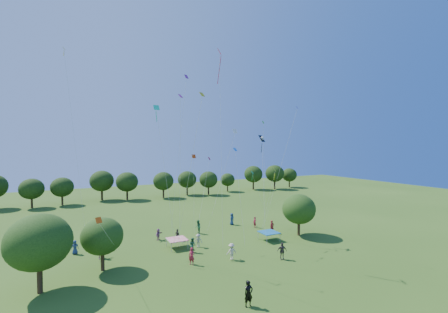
# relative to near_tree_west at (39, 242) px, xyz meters

# --- Properties ---
(near_tree_west) EXTENTS (5.11, 5.11, 6.55)m
(near_tree_west) POSITION_rel_near_tree_west_xyz_m (0.00, 0.00, 0.00)
(near_tree_west) COLOR #422B19
(near_tree_west) RESTS_ON ground
(near_tree_north) EXTENTS (3.96, 3.96, 5.15)m
(near_tree_north) POSITION_rel_near_tree_west_xyz_m (5.01, 2.49, -0.88)
(near_tree_north) COLOR #422B19
(near_tree_north) RESTS_ON ground
(near_tree_east) EXTENTS (4.46, 4.46, 5.61)m
(near_tree_east) POSITION_rel_near_tree_west_xyz_m (29.76, 2.85, -0.64)
(near_tree_east) COLOR #422B19
(near_tree_east) RESTS_ON ground
(treeline) EXTENTS (88.01, 8.77, 6.77)m
(treeline) POSITION_rel_near_tree_west_xyz_m (15.20, 41.31, -0.15)
(treeline) COLOR #422B19
(treeline) RESTS_ON ground
(tent_red_stripe) EXTENTS (2.20, 2.20, 1.10)m
(tent_red_stripe) POSITION_rel_near_tree_west_xyz_m (13.46, 5.41, -3.20)
(tent_red_stripe) COLOR red
(tent_red_stripe) RESTS_ON ground
(tent_blue) EXTENTS (2.20, 2.20, 1.10)m
(tent_blue) POSITION_rel_near_tree_west_xyz_m (24.87, 2.87, -3.20)
(tent_blue) COLOR #15598D
(tent_blue) RESTS_ON ground
(man_in_black) EXTENTS (0.74, 0.48, 1.98)m
(man_in_black) POSITION_rel_near_tree_west_xyz_m (14.27, -9.54, -3.25)
(man_in_black) COLOR black
(man_in_black) RESTS_ON ground
(crowd_person_0) EXTENTS (0.91, 0.97, 1.76)m
(crowd_person_0) POSITION_rel_near_tree_west_xyz_m (4.19, 12.82, -3.36)
(crowd_person_0) COLOR navy
(crowd_person_0) RESTS_ON ground
(crowd_person_1) EXTENTS (0.68, 0.45, 1.79)m
(crowd_person_1) POSITION_rel_near_tree_west_xyz_m (27.12, 5.31, -3.34)
(crowd_person_1) COLOR maroon
(crowd_person_1) RESTS_ON ground
(crowd_person_2) EXTENTS (0.68, 0.92, 1.66)m
(crowd_person_2) POSITION_rel_near_tree_west_xyz_m (14.60, 3.24, -3.41)
(crowd_person_2) COLOR #25573B
(crowd_person_2) RESTS_ON ground
(crowd_person_3) EXTENTS (1.10, 1.04, 1.60)m
(crowd_person_3) POSITION_rel_near_tree_west_xyz_m (15.81, 4.54, -3.43)
(crowd_person_3) COLOR #A9A287
(crowd_person_3) RESTS_ON ground
(crowd_person_4) EXTENTS (1.16, 0.81, 1.81)m
(crowd_person_4) POSITION_rel_near_tree_west_xyz_m (22.37, -3.09, -3.33)
(crowd_person_4) COLOR #463B38
(crowd_person_4) RESTS_ON ground
(crowd_person_5) EXTENTS (1.34, 1.31, 1.48)m
(crowd_person_5) POSITION_rel_near_tree_west_xyz_m (12.22, 9.35, -3.50)
(crowd_person_5) COLOR #915479
(crowd_person_5) RESTS_ON ground
(crowd_person_6) EXTENTS (1.01, 0.90, 1.81)m
(crowd_person_6) POSITION_rel_near_tree_west_xyz_m (24.22, 11.73, -3.33)
(crowd_person_6) COLOR navy
(crowd_person_6) RESTS_ON ground
(crowd_person_7) EXTENTS (0.76, 0.74, 1.74)m
(crowd_person_7) POSITION_rel_near_tree_west_xyz_m (13.25, -0.08, -3.37)
(crowd_person_7) COLOR maroon
(crowd_person_7) RESTS_ON ground
(crowd_person_8) EXTENTS (0.82, 1.04, 1.87)m
(crowd_person_8) POSITION_rel_near_tree_west_xyz_m (17.82, 9.68, -3.30)
(crowd_person_8) COLOR #285F37
(crowd_person_8) RESTS_ON ground
(crowd_person_9) EXTENTS (1.15, 0.53, 1.75)m
(crowd_person_9) POSITION_rel_near_tree_west_xyz_m (17.53, -0.70, -3.36)
(crowd_person_9) COLOR #C0AB9A
(crowd_person_9) RESTS_ON ground
(crowd_person_10) EXTENTS (0.60, 0.96, 1.51)m
(crowd_person_10) POSITION_rel_near_tree_west_xyz_m (14.33, 7.99, -3.48)
(crowd_person_10) COLOR #453B37
(crowd_person_10) RESTS_ON ground
(crowd_person_11) EXTENTS (1.65, 1.12, 1.67)m
(crowd_person_11) POSITION_rel_near_tree_west_xyz_m (5.13, 5.93, -3.40)
(crowd_person_11) COLOR #95577B
(crowd_person_11) RESTS_ON ground
(crowd_person_12) EXTENTS (0.77, 0.42, 1.55)m
(crowd_person_12) POSITION_rel_near_tree_west_xyz_m (2.61, 8.56, -3.46)
(crowd_person_12) COLOR navy
(crowd_person_12) RESTS_ON ground
(crowd_person_13) EXTENTS (0.43, 0.62, 1.59)m
(crowd_person_13) POSITION_rel_near_tree_west_xyz_m (26.52, 8.81, -3.44)
(crowd_person_13) COLOR maroon
(crowd_person_13) RESTS_ON ground
(pirate_kite) EXTENTS (2.17, 3.72, 12.22)m
(pirate_kite) POSITION_rel_near_tree_west_xyz_m (24.40, 3.82, 8.53)
(pirate_kite) COLOR black
(red_high_kite) EXTENTS (1.08, 2.68, 21.63)m
(red_high_kite) POSITION_rel_near_tree_west_xyz_m (17.22, 1.46, 14.90)
(red_high_kite) COLOR red
(small_kite_0) EXTENTS (0.53, 0.36, 9.80)m
(small_kite_0) POSITION_rel_near_tree_west_xyz_m (15.62, 5.41, 4.81)
(small_kite_0) COLOR #B9380A
(small_kite_1) EXTENTS (2.66, 9.62, 5.78)m
(small_kite_1) POSITION_rel_near_tree_west_xyz_m (4.74, -3.56, 1.27)
(small_kite_1) COLOR #E84D0C
(small_kite_2) EXTENTS (0.73, 2.72, 8.14)m
(small_kite_2) POSITION_rel_near_tree_west_xyz_m (25.07, 2.23, 4.06)
(small_kite_2) COLOR #B3C411
(small_kite_3) EXTENTS (2.60, 3.10, 14.42)m
(small_kite_3) POSITION_rel_near_tree_west_xyz_m (27.85, 8.48, 7.10)
(small_kite_3) COLOR #1B7815
(small_kite_4) EXTENTS (1.29, 5.48, 15.38)m
(small_kite_4) POSITION_rel_near_tree_west_xyz_m (25.41, 0.35, 7.35)
(small_kite_4) COLOR #1F16E5
(small_kite_5) EXTENTS (0.65, 1.89, 15.99)m
(small_kite_5) POSITION_rel_near_tree_west_xyz_m (12.37, 0.73, 8.63)
(small_kite_5) COLOR #AE1D8B
(small_kite_6) EXTENTS (3.84, 1.07, 13.00)m
(small_kite_6) POSITION_rel_near_tree_west_xyz_m (20.49, 5.31, 7.40)
(small_kite_6) COLOR silver
(small_kite_7) EXTENTS (2.21, 0.49, 15.05)m
(small_kite_7) POSITION_rel_near_tree_west_xyz_m (10.68, 2.27, 9.11)
(small_kite_7) COLOR #0ED29D
(small_kite_8) EXTENTS (4.20, 5.38, 9.03)m
(small_kite_8) POSITION_rel_near_tree_west_xyz_m (21.38, 14.54, 4.18)
(small_kite_8) COLOR red
(small_kite_9) EXTENTS (2.21, 2.14, 22.86)m
(small_kite_9) POSITION_rel_near_tree_west_xyz_m (2.42, 12.47, 12.32)
(small_kite_9) COLOR yellow
(small_kite_10) EXTENTS (0.55, 7.46, 15.31)m
(small_kite_10) POSITION_rel_near_tree_west_xyz_m (12.33, -3.25, 7.93)
(small_kite_10) COLOR gold
(small_kite_11) EXTENTS (3.15, 0.79, 7.00)m
(small_kite_11) POSITION_rel_near_tree_west_xyz_m (27.23, 10.12, 2.81)
(small_kite_11) COLOR #198B3F
(small_kite_12) EXTENTS (0.59, 3.04, 10.61)m
(small_kite_12) POSITION_rel_near_tree_west_xyz_m (19.48, 1.59, 5.28)
(small_kite_12) COLOR blue
(small_kite_13) EXTENTS (2.37, 0.75, 19.98)m
(small_kite_13) POSITION_rel_near_tree_west_xyz_m (15.26, 8.39, 12.01)
(small_kite_13) COLOR #821685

